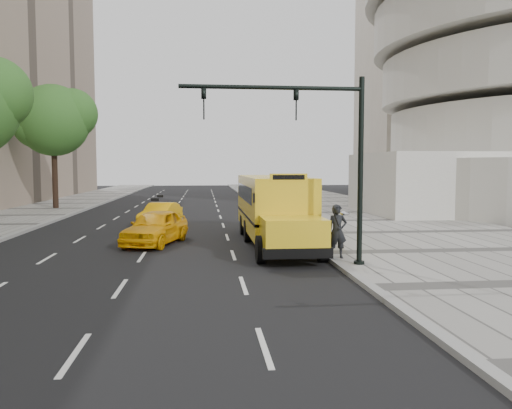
{
  "coord_description": "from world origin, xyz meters",
  "views": [
    {
      "loc": [
        1.38,
        -24.21,
        3.43
      ],
      "look_at": [
        3.5,
        -4.0,
        1.9
      ],
      "focal_mm": 35.0,
      "sensor_mm": 36.0,
      "label": 1
    }
  ],
  "objects": [
    {
      "name": "school_bus",
      "position": [
        4.5,
        -1.85,
        1.76
      ],
      "size": [
        2.96,
        11.56,
        3.19
      ],
      "color": "yellow",
      "rests_on": "ground"
    },
    {
      "name": "sidewalk_museum",
      "position": [
        12.0,
        0.0,
        0.07
      ],
      "size": [
        12.0,
        140.0,
        0.15
      ],
      "primitive_type": "cube",
      "color": "gray",
      "rests_on": "ground"
    },
    {
      "name": "pedestrian",
      "position": [
        6.15,
        -6.81,
        1.12
      ],
      "size": [
        0.71,
        0.47,
        1.94
      ],
      "primitive_type": "imported",
      "rotation": [
        0.0,
        0.0,
        0.01
      ],
      "color": "black",
      "rests_on": "sidewalk_museum"
    },
    {
      "name": "traffic_signal",
      "position": [
        5.19,
        -7.97,
        4.09
      ],
      "size": [
        6.18,
        0.36,
        6.4
      ],
      "color": "black",
      "rests_on": "ground"
    },
    {
      "name": "curb_far",
      "position": [
        -8.0,
        0.0,
        0.07
      ],
      "size": [
        0.3,
        140.0,
        0.15
      ],
      "primitive_type": "cube",
      "color": "gray",
      "rests_on": "ground"
    },
    {
      "name": "tree_c",
      "position": [
        -10.39,
        17.28,
        7.18
      ],
      "size": [
        6.38,
        5.67,
        9.97
      ],
      "color": "black",
      "rests_on": "ground"
    },
    {
      "name": "taxi_near",
      "position": [
        -0.77,
        -1.89,
        0.77
      ],
      "size": [
        3.06,
        4.87,
        1.55
      ],
      "primitive_type": "imported",
      "rotation": [
        0.0,
        0.0,
        -0.29
      ],
      "color": "#F4AA08",
      "rests_on": "ground"
    },
    {
      "name": "curb_museum",
      "position": [
        6.0,
        0.0,
        0.07
      ],
      "size": [
        0.3,
        140.0,
        0.15
      ],
      "primitive_type": "cube",
      "color": "gray",
      "rests_on": "ground"
    },
    {
      "name": "ground",
      "position": [
        0.0,
        0.0,
        0.0
      ],
      "size": [
        140.0,
        140.0,
        0.0
      ],
      "primitive_type": "plane",
      "color": "black",
      "rests_on": "ground"
    },
    {
      "name": "taxi_far",
      "position": [
        -1.14,
        5.03,
        0.68
      ],
      "size": [
        2.43,
        4.33,
        1.35
      ],
      "primitive_type": "imported",
      "rotation": [
        0.0,
        0.0,
        -0.26
      ],
      "color": "#F4AA08",
      "rests_on": "ground"
    }
  ]
}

